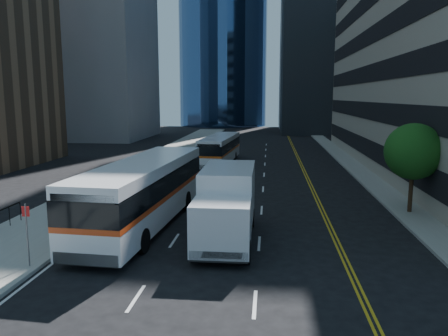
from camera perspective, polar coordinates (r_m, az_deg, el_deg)
name	(u,v)px	position (r m, az deg, el deg)	size (l,w,h in m)	color
ground	(246,259)	(18.67, 2.90, -11.77)	(160.00, 160.00, 0.00)	black
sidewalk_west	(155,163)	(44.39, -9.00, 0.63)	(5.00, 90.00, 0.15)	gray
sidewalk_east	(354,166)	(43.67, 16.57, 0.21)	(2.00, 90.00, 0.15)	gray
midrise_west	(88,28)	(75.93, -17.29, 17.11)	(18.00, 18.00, 35.00)	gray
street_tree	(414,152)	(26.84, 23.51, 1.98)	(3.20, 3.20, 5.10)	#332114
bus_front	(144,191)	(23.11, -10.37, -2.94)	(3.73, 13.37, 3.41)	white
bus_rear	(220,149)	(43.75, -0.52, 2.53)	(3.18, 10.98, 2.79)	white
box_truck	(227,204)	(20.35, 0.35, -4.73)	(2.48, 7.03, 3.36)	silver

